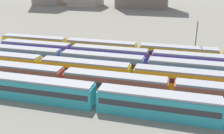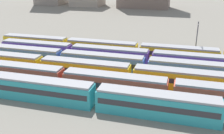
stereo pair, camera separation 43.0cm
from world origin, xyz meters
name	(u,v)px [view 2 (the right image)]	position (x,y,z in m)	size (l,w,h in m)	color
ground_plane	(31,68)	(0.00, 13.00, 0.00)	(600.00, 600.00, 0.00)	slate
train_track_2	(85,70)	(14.01, 10.40, 1.90)	(55.80, 3.06, 3.75)	yellow
train_track_3	(102,62)	(15.89, 15.60, 1.90)	(55.80, 3.06, 3.75)	#4C70BC
train_track_4	(195,62)	(34.97, 20.80, 1.90)	(93.60, 3.06, 3.75)	#6B429E
train_track_5	(139,51)	(21.92, 26.00, 1.90)	(74.70, 3.06, 3.75)	yellow
catenary_pole_1	(197,39)	(35.16, 28.85, 5.15)	(0.24, 3.20, 9.22)	#4C4C51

